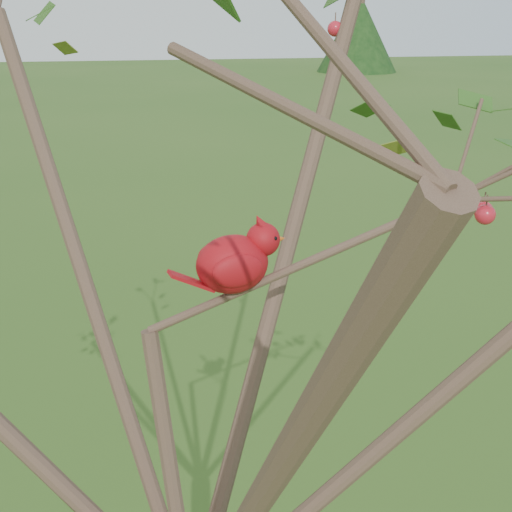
{
  "coord_description": "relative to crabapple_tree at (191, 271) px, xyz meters",
  "views": [
    {
      "loc": [
        -0.08,
        -1.06,
        2.54
      ],
      "look_at": [
        0.17,
        0.1,
        2.09
      ],
      "focal_mm": 45.0,
      "sensor_mm": 36.0,
      "label": 1
    }
  ],
  "objects": [
    {
      "name": "crabapple_tree",
      "position": [
        0.0,
        0.0,
        0.0
      ],
      "size": [
        2.35,
        2.05,
        2.95
      ],
      "color": "#463025",
      "rests_on": "ground"
    },
    {
      "name": "cardinal",
      "position": [
        0.1,
        0.11,
        -0.03
      ],
      "size": [
        0.24,
        0.14,
        0.17
      ],
      "rotation": [
        0.0,
        0.0,
        0.18
      ],
      "color": "#A70E11",
      "rests_on": "ground"
    },
    {
      "name": "distant_trees",
      "position": [
        1.06,
        24.42,
        -0.6
      ],
      "size": [
        37.02,
        16.16,
        3.51
      ],
      "color": "#463025",
      "rests_on": "ground"
    }
  ]
}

